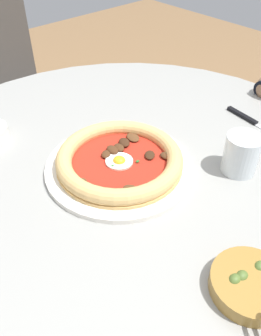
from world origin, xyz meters
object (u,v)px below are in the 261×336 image
at_px(dining_table, 129,229).
at_px(olive_pan, 250,285).
at_px(pizza_on_plate, 120,161).
at_px(water_glass, 241,156).
at_px(steak_knife, 251,121).
at_px(cafe_chair_spare_far, 3,85).

bearing_deg(dining_table, olive_pan, 81.50).
xyz_separation_m(pizza_on_plate, water_glass, (-0.17, 0.16, 0.02)).
bearing_deg(dining_table, steak_knife, 170.09).
distance_m(olive_pan, cafe_chair_spare_far, 1.30).
xyz_separation_m(olive_pan, cafe_chair_spare_far, (-0.20, -1.26, -0.24)).
relative_size(water_glass, olive_pan, 0.65).
bearing_deg(dining_table, water_glass, 139.85).
bearing_deg(dining_table, cafe_chair_spare_far, -99.10).
bearing_deg(cafe_chair_spare_far, olive_pan, 81.04).
xyz_separation_m(steak_knife, cafe_chair_spare_far, (0.18, -1.02, -0.23)).
relative_size(water_glass, cafe_chair_spare_far, 0.09).
height_order(dining_table, olive_pan, olive_pan).
xyz_separation_m(water_glass, olive_pan, (0.21, 0.16, -0.02)).
bearing_deg(pizza_on_plate, cafe_chair_spare_far, -99.69).
distance_m(pizza_on_plate, cafe_chair_spare_far, 0.99).
bearing_deg(steak_knife, water_glass, 25.07).
distance_m(dining_table, steak_knife, 0.38).
xyz_separation_m(dining_table, cafe_chair_spare_far, (-0.15, -0.96, -0.06)).
bearing_deg(pizza_on_plate, dining_table, 108.77).
bearing_deg(water_glass, steak_knife, -154.93).
height_order(water_glass, steak_knife, water_glass).
relative_size(steak_knife, cafe_chair_spare_far, 0.24).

